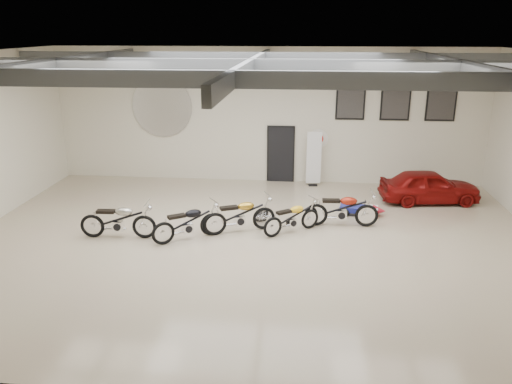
# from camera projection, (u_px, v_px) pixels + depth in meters

# --- Properties ---
(floor) EXTENTS (16.00, 12.00, 0.01)m
(floor) POSITION_uv_depth(u_px,v_px,m) (252.00, 244.00, 13.65)
(floor) COLOR tan
(floor) RESTS_ON ground
(ceiling) EXTENTS (16.00, 12.00, 0.01)m
(ceiling) POSITION_uv_depth(u_px,v_px,m) (251.00, 55.00, 12.09)
(ceiling) COLOR gray
(ceiling) RESTS_ON back_wall
(back_wall) EXTENTS (16.00, 0.02, 5.00)m
(back_wall) POSITION_uv_depth(u_px,v_px,m) (268.00, 116.00, 18.54)
(back_wall) COLOR beige
(back_wall) RESTS_ON floor
(ceiling_beams) EXTENTS (15.80, 11.80, 0.32)m
(ceiling_beams) POSITION_uv_depth(u_px,v_px,m) (251.00, 65.00, 12.17)
(ceiling_beams) COLOR #55585C
(ceiling_beams) RESTS_ON ceiling
(door) EXTENTS (0.92, 0.08, 2.10)m
(door) POSITION_uv_depth(u_px,v_px,m) (281.00, 155.00, 18.91)
(door) COLOR black
(door) RESTS_ON back_wall
(logo_plaque) EXTENTS (2.30, 0.06, 1.16)m
(logo_plaque) POSITION_uv_depth(u_px,v_px,m) (162.00, 107.00, 18.76)
(logo_plaque) COLOR silver
(logo_plaque) RESTS_ON back_wall
(poster_left) EXTENTS (1.05, 0.08, 1.35)m
(poster_left) POSITION_uv_depth(u_px,v_px,m) (351.00, 101.00, 18.05)
(poster_left) COLOR black
(poster_left) RESTS_ON back_wall
(poster_mid) EXTENTS (1.05, 0.08, 1.35)m
(poster_mid) POSITION_uv_depth(u_px,v_px,m) (396.00, 102.00, 17.91)
(poster_mid) COLOR black
(poster_mid) RESTS_ON back_wall
(poster_right) EXTENTS (1.05, 0.08, 1.35)m
(poster_right) POSITION_uv_depth(u_px,v_px,m) (441.00, 102.00, 17.77)
(poster_right) COLOR black
(poster_right) RESTS_ON back_wall
(oil_sign) EXTENTS (0.72, 0.10, 0.72)m
(oil_sign) POSITION_uv_depth(u_px,v_px,m) (318.00, 139.00, 18.58)
(oil_sign) COLOR white
(oil_sign) RESTS_ON back_wall
(banner_stand) EXTENTS (0.56, 0.27, 1.98)m
(banner_stand) POSITION_uv_depth(u_px,v_px,m) (314.00, 160.00, 18.39)
(banner_stand) COLOR white
(banner_stand) RESTS_ON floor
(motorcycle_silver) EXTENTS (2.13, 0.76, 1.09)m
(motorcycle_silver) POSITION_uv_depth(u_px,v_px,m) (118.00, 220.00, 13.88)
(motorcycle_silver) COLOR silver
(motorcycle_silver) RESTS_ON floor
(motorcycle_black) EXTENTS (2.01, 1.62, 1.04)m
(motorcycle_black) POSITION_uv_depth(u_px,v_px,m) (187.00, 222.00, 13.76)
(motorcycle_black) COLOR silver
(motorcycle_black) RESTS_ON floor
(motorcycle_gold) EXTENTS (2.17, 1.42, 1.08)m
(motorcycle_gold) POSITION_uv_depth(u_px,v_px,m) (240.00, 214.00, 14.27)
(motorcycle_gold) COLOR silver
(motorcycle_gold) RESTS_ON floor
(motorcycle_yellow) EXTENTS (1.82, 1.52, 0.95)m
(motorcycle_yellow) POSITION_uv_depth(u_px,v_px,m) (292.00, 217.00, 14.25)
(motorcycle_yellow) COLOR silver
(motorcycle_yellow) RESTS_ON floor
(motorcycle_red) EXTENTS (2.15, 0.75, 1.11)m
(motorcycle_red) POSITION_uv_depth(u_px,v_px,m) (342.00, 209.00, 14.71)
(motorcycle_red) COLOR silver
(motorcycle_red) RESTS_ON floor
(go_kart) EXTENTS (1.53, 0.88, 0.52)m
(go_kart) POSITION_uv_depth(u_px,v_px,m) (363.00, 207.00, 15.66)
(go_kart) COLOR navy
(go_kart) RESTS_ON floor
(vintage_car) EXTENTS (1.69, 3.40, 1.12)m
(vintage_car) POSITION_uv_depth(u_px,v_px,m) (429.00, 186.00, 16.77)
(vintage_car) COLOR maroon
(vintage_car) RESTS_ON floor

